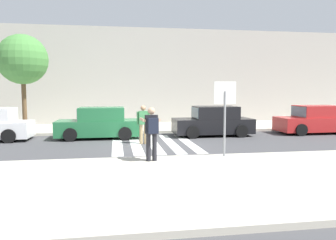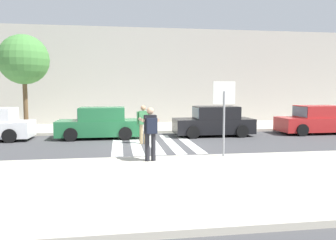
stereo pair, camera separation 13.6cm
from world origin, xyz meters
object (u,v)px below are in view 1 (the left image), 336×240
Objects in this scene: parked_car_black at (213,122)px; parked_car_green at (100,124)px; stop_sign at (225,102)px; parked_car_red at (315,120)px; pedestrian_crossing at (143,122)px; street_tree_west at (23,60)px; photographer_with_backpack at (152,129)px.

parked_car_green is at bearing 180.00° from parked_car_black.
parked_car_black is (1.40, 5.87, -1.28)m from stop_sign.
parked_car_red is (5.83, 0.00, 0.00)m from parked_car_black.
stop_sign is 1.48× the size of pedestrian_crossing.
stop_sign is 7.49m from parked_car_green.
parked_car_green and parked_car_red have the same top height.
stop_sign is at bearing -103.40° from parked_car_black.
pedestrian_crossing is at bearing -152.14° from parked_car_black.
parked_car_green is (-2.01, 2.04, -0.25)m from pedestrian_crossing.
street_tree_west is (-4.09, 2.22, 3.29)m from parked_car_green.
parked_car_green is 1.00× the size of parked_car_black.
photographer_with_backpack is 7.41m from parked_car_black.
parked_car_green is 11.70m from parked_car_red.
stop_sign is 0.62× the size of parked_car_green.
street_tree_west is at bearing 167.46° from parked_car_black.
parked_car_green is at bearing 107.08° from photographer_with_backpack.
street_tree_west is at bearing 172.01° from parked_car_red.
parked_car_black is 0.78× the size of street_tree_west.
street_tree_west is (-9.96, 2.22, 3.29)m from parked_car_black.
pedestrian_crossing is (0.08, 4.22, -0.19)m from photographer_with_backpack.
pedestrian_crossing is at bearing 88.87° from photographer_with_backpack.
parked_car_black is at bearing 180.00° from parked_car_red.
parked_car_green is at bearing 127.27° from stop_sign.
parked_car_green and parked_car_black have the same top height.
parked_car_black is (3.95, 6.26, -0.44)m from photographer_with_backpack.
stop_sign is at bearing -140.92° from parked_car_red.
photographer_with_backpack reaches higher than parked_car_red.
photographer_with_backpack is 4.22m from pedestrian_crossing.
photographer_with_backpack reaches higher than parked_car_green.
street_tree_west is (-6.01, 8.47, 2.84)m from photographer_with_backpack.
pedestrian_crossing is at bearing -168.11° from parked_car_red.
pedestrian_crossing is at bearing -34.92° from street_tree_west.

